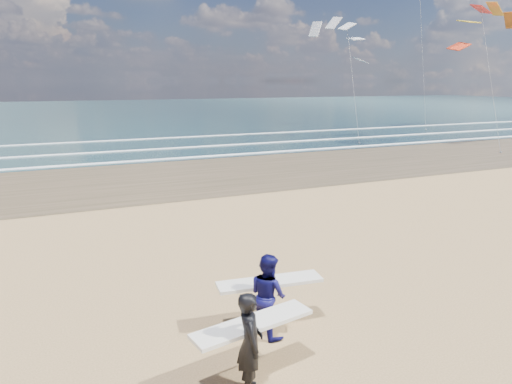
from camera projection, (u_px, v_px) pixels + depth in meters
name	position (u px, v px, depth m)	size (l,w,h in m)	color
wet_sand_strip	(416.00, 155.00, 31.63)	(220.00, 12.00, 0.01)	#473C26
ocean	(198.00, 110.00, 79.87)	(220.00, 100.00, 0.02)	#172F33
foam_breakers	(336.00, 138.00, 40.65)	(220.00, 11.70, 0.05)	white
surfer_near	(250.00, 340.00, 7.41)	(2.26, 1.17, 1.75)	black
surfer_far	(268.00, 294.00, 9.10)	(2.25, 1.22, 1.71)	#0E0D4C
kite_0	(488.00, 58.00, 33.53)	(6.49, 4.81, 11.49)	slate
kite_1	(351.00, 67.00, 38.35)	(6.23, 4.78, 10.76)	slate
kite_5	(422.00, 46.00, 47.92)	(4.55, 4.60, 16.79)	slate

